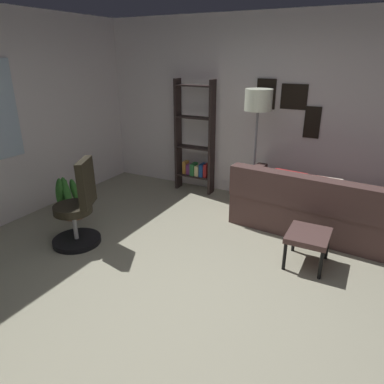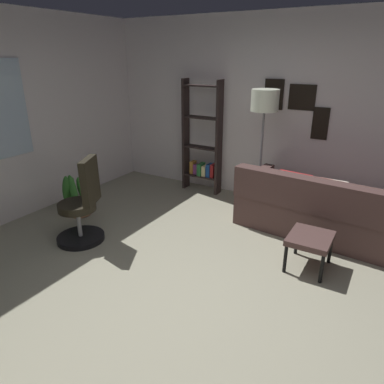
% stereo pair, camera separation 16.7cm
% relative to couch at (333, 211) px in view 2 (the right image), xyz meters
% --- Properties ---
extents(ground_plane, '(5.33, 5.96, 0.10)m').
position_rel_couch_xyz_m(ground_plane, '(-2.00, 0.78, -0.33)').
color(ground_plane, '#9B9880').
extents(wall_right_with_frames, '(0.12, 5.96, 2.67)m').
position_rel_couch_xyz_m(wall_right_with_frames, '(0.71, 0.78, 1.05)').
color(wall_right_with_frames, silver).
rests_on(wall_right_with_frames, ground_plane).
extents(couch, '(1.60, 2.19, 0.80)m').
position_rel_couch_xyz_m(couch, '(0.00, 0.00, 0.00)').
color(couch, '#4E3633').
rests_on(couch, ground_plane).
extents(footstool, '(0.49, 0.42, 0.37)m').
position_rel_couch_xyz_m(footstool, '(-0.99, 0.05, 0.04)').
color(footstool, '#4E3633').
rests_on(footstool, ground_plane).
extents(office_chair, '(0.56, 0.58, 1.03)m').
position_rel_couch_xyz_m(office_chair, '(-1.77, 2.50, 0.11)').
color(office_chair, black).
rests_on(office_chair, ground_plane).
extents(bookshelf, '(0.18, 0.64, 1.77)m').
position_rel_couch_xyz_m(bookshelf, '(0.44, 2.13, 0.49)').
color(bookshelf, '#2A201F').
rests_on(bookshelf, ground_plane).
extents(floor_lamp, '(0.36, 0.36, 1.69)m').
position_rel_couch_xyz_m(floor_lamp, '(0.17, 1.05, 1.15)').
color(floor_lamp, slate).
rests_on(floor_lamp, ground_plane).
extents(potted_plant, '(0.38, 0.33, 0.63)m').
position_rel_couch_xyz_m(potted_plant, '(-1.30, 3.14, -0.05)').
color(potted_plant, brown).
rests_on(potted_plant, ground_plane).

